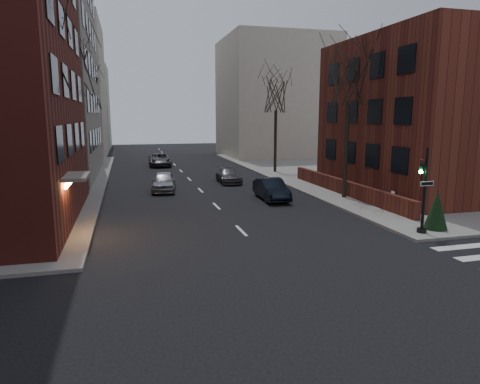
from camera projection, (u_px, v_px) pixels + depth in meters
name	position (u px, v px, depth m)	size (l,w,h in m)	color
ground	(379.00, 367.00, 9.58)	(160.00, 160.00, 0.00)	black
sidewalk_far_right	(461.00, 168.00, 45.42)	(44.00, 44.00, 0.15)	gray
building_right_brick	(437.00, 117.00, 30.85)	(12.00, 14.00, 11.00)	maroon
low_wall_right	(344.00, 187.00, 29.89)	(0.35, 16.00, 1.00)	maroon
building_distant_la	(48.00, 90.00, 56.58)	(14.00, 16.00, 18.00)	#B4A898
building_distant_ra	(275.00, 98.00, 59.54)	(14.00, 14.00, 16.00)	#B4A898
building_distant_lb	(79.00, 107.00, 73.61)	(10.00, 12.00, 14.00)	#B4A898
traffic_signal	(423.00, 196.00, 19.81)	(0.76, 0.44, 4.00)	black
tree_left_a	(41.00, 50.00, 19.21)	(4.18, 4.18, 10.26)	#2D231C
tree_left_b	(72.00, 68.00, 30.55)	(4.40, 4.40, 10.80)	#2D231C
tree_left_c	(89.00, 92.00, 44.03)	(3.96, 3.96, 9.72)	#2D231C
tree_right_a	(349.00, 77.00, 27.52)	(3.96, 3.96, 9.72)	#2D231C
tree_right_b	(276.00, 94.00, 40.92)	(3.74, 3.74, 9.18)	#2D231C
streetlamp_near	(80.00, 137.00, 27.72)	(0.36, 0.36, 6.28)	black
streetlamp_far	(98.00, 128.00, 46.75)	(0.36, 0.36, 6.28)	black
parked_sedan	(271.00, 189.00, 28.69)	(1.51, 4.32, 1.42)	black
car_lane_silver	(164.00, 182.00, 31.96)	(1.70, 4.23, 1.44)	#96959A
car_lane_gray	(229.00, 175.00, 36.09)	(1.73, 4.25, 1.23)	#434348
car_lane_far	(160.00, 160.00, 47.98)	(2.37, 5.14, 1.43)	#3F3E43
sandwich_board	(394.00, 198.00, 26.27)	(0.39, 0.54, 0.88)	white
evergreen_shrub	(437.00, 210.00, 20.60)	(1.11, 1.11, 1.86)	black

